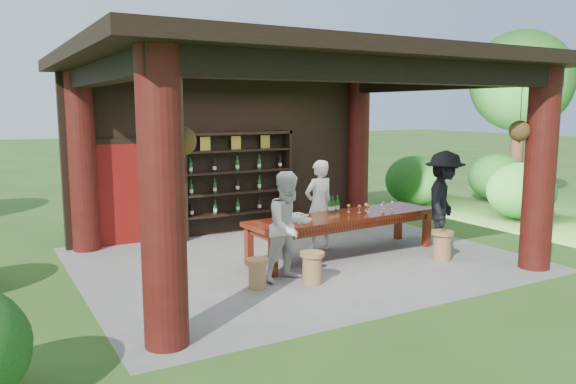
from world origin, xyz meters
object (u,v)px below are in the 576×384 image
host (319,205)px  napkin_basket (295,218)px  stool_near_right (442,245)px  tasting_table (344,221)px  stool_near_left (312,267)px  wine_shelf (237,183)px  guest_woman (289,226)px  guest_man (444,203)px  stool_far_left (257,273)px

host → napkin_basket: 1.16m
stool_near_right → napkin_basket: napkin_basket is taller
tasting_table → stool_near_left: size_ratio=7.70×
tasting_table → host: size_ratio=2.24×
wine_shelf → host: (0.74, -2.03, -0.24)m
guest_woman → stool_near_right: bearing=-14.6°
stool_near_right → host: 2.33m
guest_man → tasting_table: bearing=116.4°
guest_woman → napkin_basket: (0.51, 0.69, -0.03)m
guest_man → guest_woman: bearing=141.5°
stool_near_left → stool_near_right: 2.72m
stool_near_left → guest_man: size_ratio=0.26×
napkin_basket → tasting_table: bearing=5.8°
stool_near_left → host: (1.22, 1.73, 0.59)m
wine_shelf → stool_near_right: bearing=-59.0°
tasting_table → stool_far_left: 2.41m
host → guest_woman: 1.99m
stool_near_left → napkin_basket: bearing=73.6°
host → guest_man: guest_man is taller
wine_shelf → tasting_table: (0.90, -2.62, -0.45)m
wine_shelf → tasting_table: wine_shelf is taller
stool_near_left → napkin_basket: 1.21m
tasting_table → guest_man: bearing=-24.4°
guest_woman → guest_man: (3.26, 0.04, 0.09)m
stool_far_left → guest_man: 3.94m
tasting_table → stool_far_left: (-2.19, -0.91, -0.40)m
stool_near_right → host: bearing=131.5°
wine_shelf → tasting_table: size_ratio=0.65×
guest_woman → stool_near_left: bearing=-68.1°
tasting_table → stool_near_left: tasting_table is taller
tasting_table → host: (-0.16, 0.59, 0.21)m
stool_near_right → host: size_ratio=0.30×
wine_shelf → stool_near_right: 4.42m
guest_woman → guest_man: 3.26m
stool_far_left → guest_woman: size_ratio=0.26×
stool_far_left → stool_near_right: bearing=-3.2°
stool_near_left → guest_woman: guest_woman is taller
stool_far_left → tasting_table: bearing=22.5°
wine_shelf → stool_far_left: wine_shelf is taller
stool_far_left → napkin_basket: (1.11, 0.80, 0.59)m
stool_near_left → host: size_ratio=0.29×
stool_near_right → stool_far_left: (-3.53, 0.20, -0.04)m
stool_far_left → guest_woman: 0.87m
wine_shelf → napkin_basket: size_ratio=9.46×
stool_near_left → stool_far_left: 0.84m
tasting_table → guest_woman: guest_woman is taller
tasting_table → stool_near_left: (-1.38, -1.14, -0.38)m
stool_near_left → guest_man: (3.06, 0.38, 0.68)m
host → guest_woman: (-1.43, -1.39, 0.00)m
stool_near_left → stool_far_left: size_ratio=1.12×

